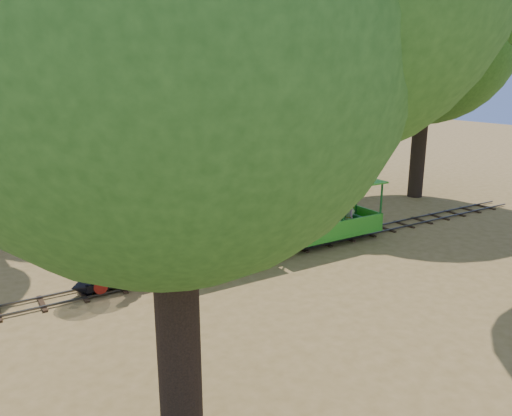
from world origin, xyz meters
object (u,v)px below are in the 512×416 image
locomotive (116,229)px  carriage_front (227,239)px  carriage_rear (330,220)px  fence (196,186)px

locomotive → carriage_front: size_ratio=0.78×
locomotive → carriage_front: (3.31, -0.06, -0.85)m
locomotive → carriage_rear: size_ratio=0.78×
locomotive → carriage_front: bearing=-1.1°
locomotive → fence: size_ratio=0.16×
locomotive → carriage_rear: bearing=-0.7°
locomotive → fence: 10.00m
carriage_front → fence: bearing=71.4°
locomotive → carriage_front: locomotive is taller
carriage_front → fence: (2.69, 7.99, -0.23)m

